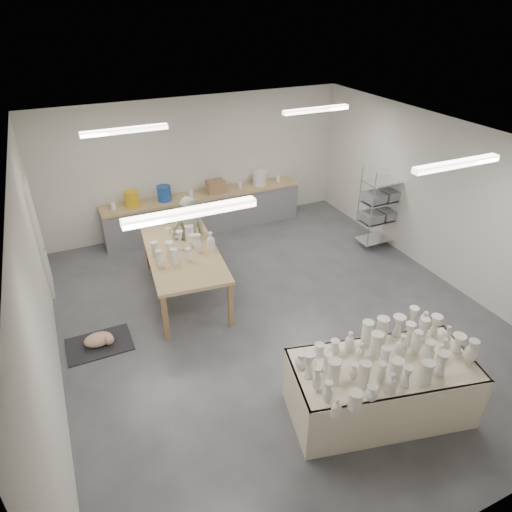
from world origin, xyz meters
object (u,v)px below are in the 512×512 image
work_table (184,250)px  potter (190,239)px  drying_table (381,384)px  red_stool (188,259)px

work_table → potter: (0.24, 0.40, -0.03)m
drying_table → work_table: size_ratio=0.99×
potter → red_stool: size_ratio=4.27×
drying_table → potter: size_ratio=1.45×
work_table → red_stool: work_table is taller
drying_table → work_table: work_table is taller
drying_table → red_stool: size_ratio=6.20×
potter → red_stool: (0.00, 0.27, -0.59)m
work_table → potter: size_ratio=1.46×
work_table → potter: 0.47m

